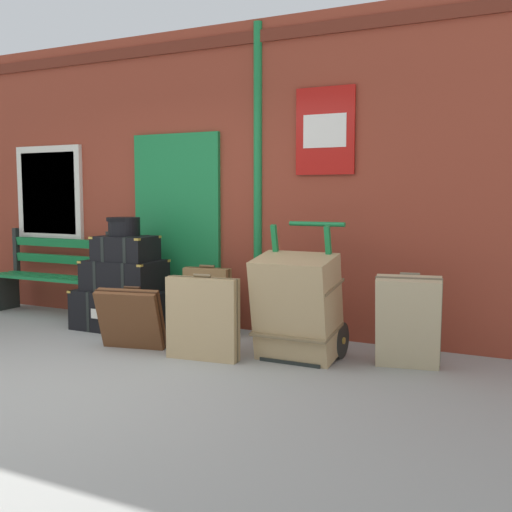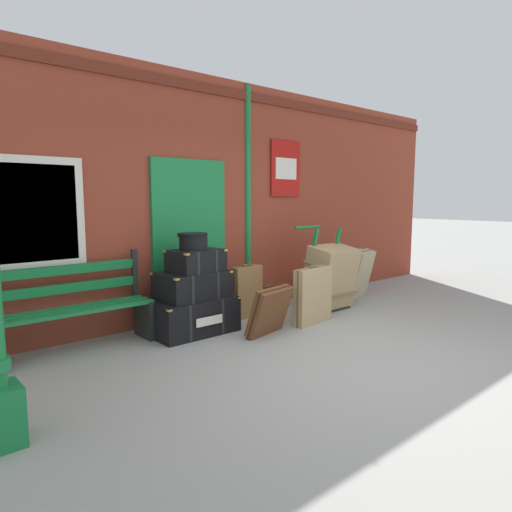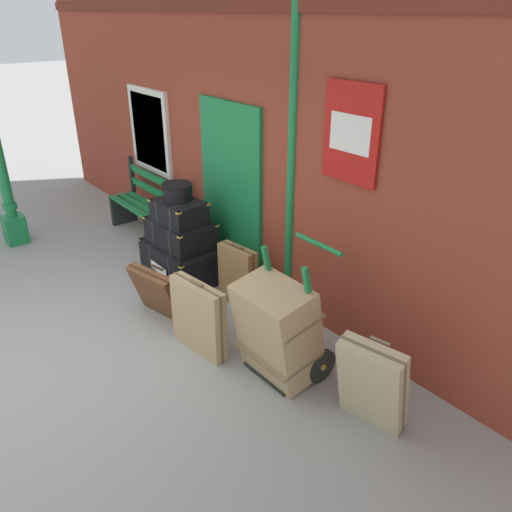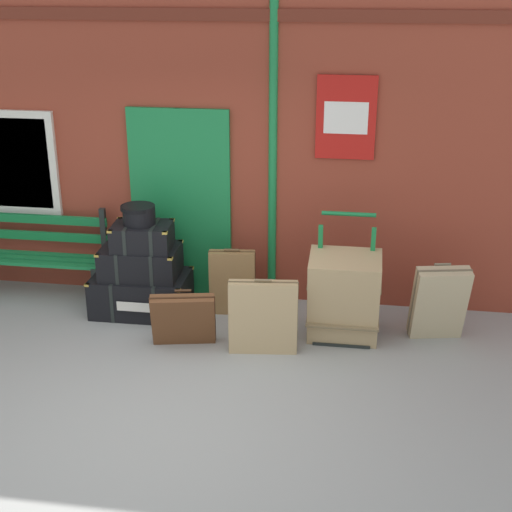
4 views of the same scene
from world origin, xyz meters
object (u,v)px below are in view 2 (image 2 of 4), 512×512
at_px(steamer_trunk_middle, 192,285).
at_px(suitcase_beige, 247,292).
at_px(suitcase_olive, 359,274).
at_px(suitcase_umber, 270,311).
at_px(platform_bench, 74,309).
at_px(large_brown_trunk, 330,277).
at_px(porters_trolley, 321,289).
at_px(suitcase_tan, 313,296).
at_px(round_hatbox, 193,240).
at_px(steamer_trunk_base, 192,315).
at_px(steamer_trunk_top, 196,261).

bearing_deg(steamer_trunk_middle, suitcase_beige, 7.96).
bearing_deg(suitcase_olive, suitcase_umber, -167.86).
height_order(platform_bench, large_brown_trunk, platform_bench).
bearing_deg(large_brown_trunk, porters_trolley, 90.00).
bearing_deg(suitcase_tan, round_hatbox, 154.55).
bearing_deg(steamer_trunk_base, suitcase_beige, 7.60).
bearing_deg(suitcase_beige, steamer_trunk_base, -172.40).
relative_size(steamer_trunk_top, porters_trolley, 0.54).
distance_m(suitcase_olive, suitcase_beige, 2.13).
bearing_deg(steamer_trunk_middle, platform_bench, 168.62).
bearing_deg(steamer_trunk_top, suitcase_beige, 9.72).
distance_m(porters_trolley, suitcase_tan, 0.91).
bearing_deg(suitcase_umber, steamer_trunk_top, 131.13).
bearing_deg(platform_bench, suitcase_umber, -26.27).
height_order(steamer_trunk_base, suitcase_tan, suitcase_tan).
xyz_separation_m(platform_bench, large_brown_trunk, (3.44, -0.59, 0.03)).
relative_size(platform_bench, suitcase_olive, 1.99).
relative_size(steamer_trunk_base, porters_trolley, 0.85).
bearing_deg(large_brown_trunk, suitcase_beige, 158.95).
relative_size(steamer_trunk_base, suitcase_olive, 1.26).
xyz_separation_m(porters_trolley, suitcase_umber, (-1.52, -0.54, 0.02)).
distance_m(round_hatbox, large_brown_trunk, 2.24).
height_order(large_brown_trunk, suitcase_olive, large_brown_trunk).
bearing_deg(porters_trolley, steamer_trunk_base, 175.93).
relative_size(steamer_trunk_base, suitcase_tan, 1.33).
height_order(platform_bench, steamer_trunk_base, platform_bench).
xyz_separation_m(platform_bench, steamer_trunk_top, (1.34, -0.28, 0.43)).
bearing_deg(porters_trolley, round_hatbox, 176.25).
xyz_separation_m(platform_bench, steamer_trunk_middle, (1.30, -0.26, 0.14)).
bearing_deg(platform_bench, porters_trolley, -6.80).
relative_size(platform_bench, large_brown_trunk, 1.70).
xyz_separation_m(round_hatbox, suitcase_beige, (0.93, 0.14, -0.77)).
xyz_separation_m(steamer_trunk_middle, steamer_trunk_top, (0.04, -0.02, 0.29)).
relative_size(large_brown_trunk, suitcase_olive, 1.17).
relative_size(steamer_trunk_middle, suitcase_olive, 1.03).
height_order(round_hatbox, large_brown_trunk, round_hatbox).
distance_m(steamer_trunk_top, round_hatbox, 0.24).
bearing_deg(steamer_trunk_middle, suitcase_olive, -2.97).
xyz_separation_m(suitcase_olive, suitcase_beige, (-2.11, 0.29, -0.05)).
distance_m(platform_bench, suitcase_tan, 2.85).
distance_m(steamer_trunk_base, suitcase_umber, 0.94).
xyz_separation_m(steamer_trunk_base, suitcase_olive, (3.08, -0.16, 0.18)).
bearing_deg(steamer_trunk_middle, suitcase_tan, -25.53).
bearing_deg(suitcase_umber, suitcase_olive, 12.14).
bearing_deg(steamer_trunk_top, suitcase_umber, -48.87).
bearing_deg(round_hatbox, suitcase_olive, -2.80).
bearing_deg(steamer_trunk_top, suitcase_olive, -2.58).
bearing_deg(suitcase_umber, porters_trolley, 19.43).
bearing_deg(porters_trolley, platform_bench, 173.20).
height_order(suitcase_tan, suitcase_beige, suitcase_tan).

